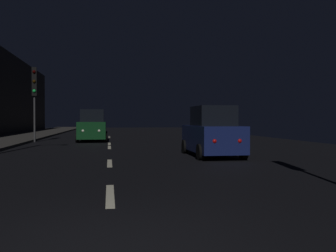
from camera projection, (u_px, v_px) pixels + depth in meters
ground at (109, 139)px, 28.41m from camera, size 26.84×84.00×0.02m
sidewalk_left at (11, 139)px, 27.26m from camera, size 4.40×84.00×0.15m
lane_centerline at (109, 146)px, 20.82m from camera, size 0.16×27.38×0.01m
traffic_light_far_left at (34, 88)px, 24.40m from camera, size 0.35×0.48×4.97m
car_approaching_headlights at (92, 127)px, 25.39m from camera, size 2.01×4.35×2.19m
car_parked_right_near at (212, 133)px, 14.90m from camera, size 1.86×4.03×2.03m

